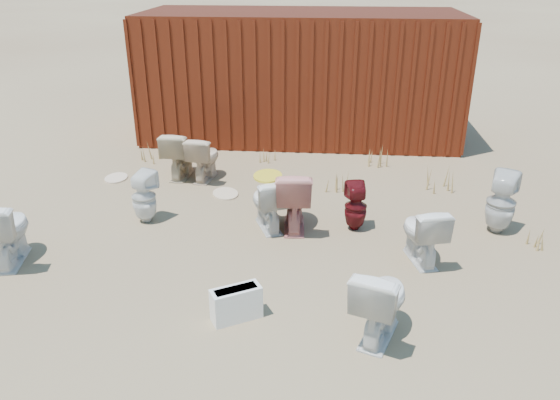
# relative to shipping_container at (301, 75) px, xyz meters

# --- Properties ---
(ground) EXTENTS (100.00, 100.00, 0.00)m
(ground) POSITION_rel_shipping_container_xyz_m (0.00, -5.20, -1.20)
(ground) COLOR brown
(ground) RESTS_ON ground
(shipping_container) EXTENTS (6.00, 2.40, 2.40)m
(shipping_container) POSITION_rel_shipping_container_xyz_m (0.00, 0.00, 0.00)
(shipping_container) COLOR #541A0E
(shipping_container) RESTS_ON ground
(toilet_front_a) EXTENTS (0.62, 0.88, 0.82)m
(toilet_front_a) POSITION_rel_shipping_container_xyz_m (-3.15, -5.45, -0.79)
(toilet_front_a) COLOR white
(toilet_front_a) RESTS_ON ground
(toilet_front_pink) EXTENTS (0.52, 0.85, 0.84)m
(toilet_front_pink) POSITION_rel_shipping_container_xyz_m (0.15, -4.25, -0.78)
(toilet_front_pink) COLOR tan
(toilet_front_pink) RESTS_ON ground
(toilet_front_c) EXTENTS (0.68, 0.88, 0.79)m
(toilet_front_c) POSITION_rel_shipping_container_xyz_m (1.11, -6.48, -0.81)
(toilet_front_c) COLOR white
(toilet_front_c) RESTS_ON ground
(toilet_front_maroon) EXTENTS (0.34, 0.35, 0.65)m
(toilet_front_maroon) POSITION_rel_shipping_container_xyz_m (0.97, -4.23, -0.87)
(toilet_front_maroon) COLOR #520E12
(toilet_front_maroon) RESTS_ON ground
(toilet_front_e) EXTENTS (0.57, 0.80, 0.73)m
(toilet_front_e) POSITION_rel_shipping_container_xyz_m (1.72, -4.99, -0.83)
(toilet_front_e) COLOR silver
(toilet_front_e) RESTS_ON ground
(toilet_back_a) EXTENTS (0.42, 0.43, 0.72)m
(toilet_back_a) POSITION_rel_shipping_container_xyz_m (-1.89, -4.24, -0.84)
(toilet_back_a) COLOR white
(toilet_back_a) RESTS_ON ground
(toilet_back_beige_left) EXTENTS (0.51, 0.77, 0.74)m
(toilet_back_beige_left) POSITION_rel_shipping_container_xyz_m (-1.41, -2.63, -0.83)
(toilet_back_beige_left) COLOR beige
(toilet_back_beige_left) RESTS_ON ground
(toilet_back_beige_right) EXTENTS (0.50, 0.80, 0.79)m
(toilet_back_beige_right) POSITION_rel_shipping_container_xyz_m (-1.83, -2.55, -0.81)
(toilet_back_beige_right) COLOR beige
(toilet_back_beige_right) RESTS_ON ground
(toilet_back_yellowlid) EXTENTS (0.66, 0.82, 0.73)m
(toilet_back_yellowlid) POSITION_rel_shipping_container_xyz_m (-0.19, -4.29, -0.83)
(toilet_back_yellowlid) COLOR silver
(toilet_back_yellowlid) RESTS_ON ground
(toilet_back_e) EXTENTS (0.50, 0.50, 0.83)m
(toilet_back_e) POSITION_rel_shipping_container_xyz_m (2.85, -4.13, -0.79)
(toilet_back_e) COLOR silver
(toilet_back_e) RESTS_ON ground
(yellow_lid) EXTENTS (0.37, 0.46, 0.02)m
(yellow_lid) POSITION_rel_shipping_container_xyz_m (-0.19, -4.29, -0.45)
(yellow_lid) COLOR yellow
(yellow_lid) RESTS_ON toilet_back_yellowlid
(loose_tank) EXTENTS (0.53, 0.42, 0.35)m
(loose_tank) POSITION_rel_shipping_container_xyz_m (-0.29, -6.33, -1.02)
(loose_tank) COLOR white
(loose_tank) RESTS_ON ground
(loose_lid_near) EXTENTS (0.55, 0.61, 0.02)m
(loose_lid_near) POSITION_rel_shipping_container_xyz_m (-0.96, -3.24, -1.19)
(loose_lid_near) COLOR beige
(loose_lid_near) RESTS_ON ground
(loose_lid_far) EXTENTS (0.40, 0.50, 0.02)m
(loose_lid_far) POSITION_rel_shipping_container_xyz_m (-2.87, -2.76, -1.19)
(loose_lid_far) COLOR beige
(loose_lid_far) RESTS_ON ground
(weed_clump_a) EXTENTS (0.36, 0.36, 0.30)m
(weed_clump_a) POSITION_rel_shipping_container_xyz_m (-2.57, -1.96, -1.05)
(weed_clump_a) COLOR olive
(weed_clump_a) RESTS_ON ground
(weed_clump_b) EXTENTS (0.32, 0.32, 0.28)m
(weed_clump_b) POSITION_rel_shipping_container_xyz_m (0.76, -2.96, -1.06)
(weed_clump_b) COLOR olive
(weed_clump_b) RESTS_ON ground
(weed_clump_c) EXTENTS (0.36, 0.36, 0.34)m
(weed_clump_c) POSITION_rel_shipping_container_xyz_m (2.34, -2.76, -1.03)
(weed_clump_c) COLOR olive
(weed_clump_c) RESTS_ON ground
(weed_clump_d) EXTENTS (0.30, 0.30, 0.25)m
(weed_clump_d) POSITION_rel_shipping_container_xyz_m (-0.50, -1.70, -1.07)
(weed_clump_d) COLOR olive
(weed_clump_d) RESTS_ON ground
(weed_clump_e) EXTENTS (0.34, 0.34, 0.30)m
(weed_clump_e) POSITION_rel_shipping_container_xyz_m (1.45, -1.70, -1.05)
(weed_clump_e) COLOR olive
(weed_clump_e) RESTS_ON ground
(weed_clump_f) EXTENTS (0.28, 0.28, 0.21)m
(weed_clump_f) POSITION_rel_shipping_container_xyz_m (3.25, -4.57, -1.09)
(weed_clump_f) COLOR olive
(weed_clump_f) RESTS_ON ground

